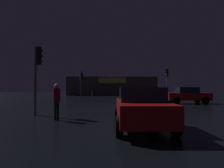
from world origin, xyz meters
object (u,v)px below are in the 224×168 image
object	(u,v)px
car_near	(141,107)
car_far	(187,95)
traffic_signal_main	(37,67)
pedestrian	(57,99)
traffic_signal_cross_left	(81,78)
store_building	(112,86)
traffic_signal_opposite	(167,76)

from	to	relation	value
car_near	car_far	distance (m)	13.01
traffic_signal_main	car_near	xyz separation A→B (m)	(5.36, -3.49, -1.95)
traffic_signal_main	pedestrian	size ratio (longest dim) A/B	2.25
car_near	car_far	xyz separation A→B (m)	(6.88, 11.04, 0.05)
traffic_signal_cross_left	store_building	bearing A→B (deg)	78.11
store_building	car_near	size ratio (longest dim) A/B	4.80
car_far	pedestrian	bearing A→B (deg)	-138.72
traffic_signal_opposite	pedestrian	size ratio (longest dim) A/B	2.32
traffic_signal_cross_left	car_near	bearing A→B (deg)	-73.93
store_building	car_near	distance (m)	36.83
traffic_signal_cross_left	car_far	distance (m)	12.52
traffic_signal_opposite	traffic_signal_cross_left	xyz separation A→B (m)	(-10.91, 0.16, -0.28)
store_building	traffic_signal_cross_left	xyz separation A→B (m)	(-4.43, -21.04, 0.72)
traffic_signal_main	car_near	size ratio (longest dim) A/B	0.95
traffic_signal_opposite	traffic_signal_cross_left	world-z (taller)	traffic_signal_opposite
traffic_signal_cross_left	car_far	xyz separation A→B (m)	(11.43, -4.73, -1.95)
traffic_signal_opposite	car_far	world-z (taller)	traffic_signal_opposite
store_building	pedestrian	xyz separation A→B (m)	(-3.62, -35.09, -1.06)
store_building	car_near	world-z (taller)	store_building
car_near	car_far	size ratio (longest dim) A/B	0.96
car_near	pedestrian	bearing A→B (deg)	155.34
store_building	traffic_signal_main	distance (m)	33.73
store_building	traffic_signal_cross_left	bearing A→B (deg)	-101.89
car_far	pedestrian	distance (m)	14.13
traffic_signal_opposite	pedestrian	world-z (taller)	traffic_signal_opposite
traffic_signal_main	car_far	distance (m)	14.51
car_near	pedestrian	size ratio (longest dim) A/B	2.37
store_building	traffic_signal_cross_left	world-z (taller)	store_building
car_near	store_building	bearing A→B (deg)	90.18
traffic_signal_main	pedestrian	xyz separation A→B (m)	(1.62, -1.77, -1.73)
traffic_signal_opposite	car_near	distance (m)	17.01
traffic_signal_cross_left	car_near	xyz separation A→B (m)	(4.54, -15.77, -2.00)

